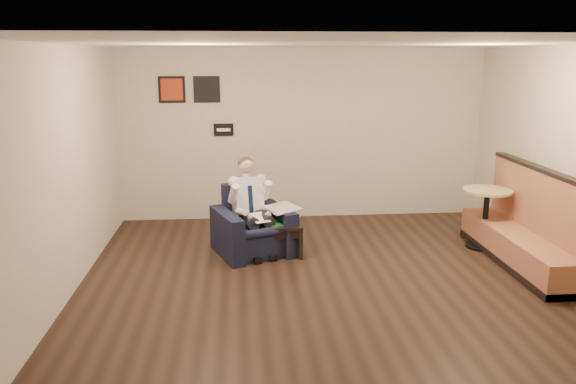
{
  "coord_description": "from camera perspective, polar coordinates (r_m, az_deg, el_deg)",
  "views": [
    {
      "loc": [
        -1.05,
        -6.18,
        2.67
      ],
      "look_at": [
        -0.4,
        1.2,
        0.87
      ],
      "focal_mm": 35.0,
      "sensor_mm": 36.0,
      "label": 1
    }
  ],
  "objects": [
    {
      "name": "cafe_table",
      "position": [
        8.45,
        19.4,
        -2.55
      ],
      "size": [
        0.76,
        0.76,
        0.85
      ],
      "primitive_type": "cylinder",
      "rotation": [
        0.0,
        0.0,
        0.12
      ],
      "color": "tan",
      "rests_on": "ground"
    },
    {
      "name": "green_folder",
      "position": [
        7.67,
        -0.86,
        -3.13
      ],
      "size": [
        0.48,
        0.37,
        0.01
      ],
      "primitive_type": "cube",
      "rotation": [
        0.0,
        0.0,
        0.12
      ],
      "color": "green",
      "rests_on": "side_table"
    },
    {
      "name": "wall_left",
      "position": [
        6.6,
        -22.09,
        1.56
      ],
      "size": [
        0.02,
        6.0,
        2.8
      ],
      "primitive_type": "cube",
      "color": "beige",
      "rests_on": "ground"
    },
    {
      "name": "side_table",
      "position": [
        7.76,
        -0.64,
        -4.71
      ],
      "size": [
        0.56,
        0.56,
        0.45
      ],
      "primitive_type": "cube",
      "rotation": [
        0.0,
        0.0,
        -0.02
      ],
      "color": "black",
      "rests_on": "ground"
    },
    {
      "name": "banquette",
      "position": [
        7.91,
        22.63,
        -2.39
      ],
      "size": [
        0.58,
        2.45,
        1.25
      ],
      "primitive_type": "cube",
      "color": "#A35D3F",
      "rests_on": "ground"
    },
    {
      "name": "art_print_left",
      "position": [
        9.24,
        -11.72,
        10.16
      ],
      "size": [
        0.42,
        0.03,
        0.42
      ],
      "primitive_type": "cube",
      "color": "#B83116",
      "rests_on": "wall_back"
    },
    {
      "name": "smartphone",
      "position": [
        7.84,
        -0.35,
        -2.75
      ],
      "size": [
        0.15,
        0.1,
        0.01
      ],
      "primitive_type": "cube",
      "rotation": [
        0.0,
        0.0,
        -0.2
      ],
      "color": "black",
      "rests_on": "side_table"
    },
    {
      "name": "newspaper",
      "position": [
        7.75,
        -0.66,
        -1.63
      ],
      "size": [
        0.56,
        0.62,
        0.01
      ],
      "primitive_type": "cube",
      "rotation": [
        0.0,
        0.0,
        0.4
      ],
      "color": "silver",
      "rests_on": "armchair"
    },
    {
      "name": "ground",
      "position": [
        6.81,
        4.33,
        -9.45
      ],
      "size": [
        6.0,
        6.0,
        0.0
      ],
      "primitive_type": "plane",
      "color": "black",
      "rests_on": "ground"
    },
    {
      "name": "seated_man",
      "position": [
        7.59,
        -3.24,
        -1.96
      ],
      "size": [
        0.87,
        1.05,
        1.26
      ],
      "primitive_type": null,
      "rotation": [
        0.0,
        0.0,
        0.35
      ],
      "color": "silver",
      "rests_on": "armchair"
    },
    {
      "name": "ceiling",
      "position": [
        6.27,
        4.81,
        14.81
      ],
      "size": [
        6.0,
        6.0,
        0.02
      ],
      "primitive_type": "cube",
      "color": "white",
      "rests_on": "wall_back"
    },
    {
      "name": "lap_papers",
      "position": [
        7.52,
        -2.95,
        -2.62
      ],
      "size": [
        0.31,
        0.36,
        0.01
      ],
      "primitive_type": "cube",
      "rotation": [
        0.0,
        0.0,
        0.42
      ],
      "color": "white",
      "rests_on": "seated_man"
    },
    {
      "name": "wall_back",
      "position": [
        9.32,
        1.51,
        5.83
      ],
      "size": [
        6.0,
        0.02,
        2.8
      ],
      "primitive_type": "cube",
      "color": "beige",
      "rests_on": "ground"
    },
    {
      "name": "art_print_right",
      "position": [
        9.19,
        -8.26,
        10.28
      ],
      "size": [
        0.42,
        0.03,
        0.42
      ],
      "primitive_type": "cube",
      "color": "black",
      "rests_on": "wall_back"
    },
    {
      "name": "coffee_mug",
      "position": [
        7.8,
        0.62,
        -2.51
      ],
      "size": [
        0.08,
        0.08,
        0.09
      ],
      "primitive_type": "cylinder",
      "rotation": [
        0.0,
        0.0,
        -0.02
      ],
      "color": "white",
      "rests_on": "side_table"
    },
    {
      "name": "armchair",
      "position": [
        7.74,
        -3.56,
        -2.95
      ],
      "size": [
        1.22,
        1.22,
        0.92
      ],
      "primitive_type": "cube",
      "rotation": [
        0.0,
        0.0,
        0.35
      ],
      "color": "black",
      "rests_on": "ground"
    },
    {
      "name": "seating_sign",
      "position": [
        9.24,
        -6.56,
        6.3
      ],
      "size": [
        0.32,
        0.02,
        0.2
      ],
      "primitive_type": "cube",
      "color": "black",
      "rests_on": "wall_back"
    },
    {
      "name": "wall_front",
      "position": [
        3.58,
        12.55,
        -7.45
      ],
      "size": [
        6.0,
        0.02,
        2.8
      ],
      "primitive_type": "cube",
      "color": "beige",
      "rests_on": "ground"
    }
  ]
}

